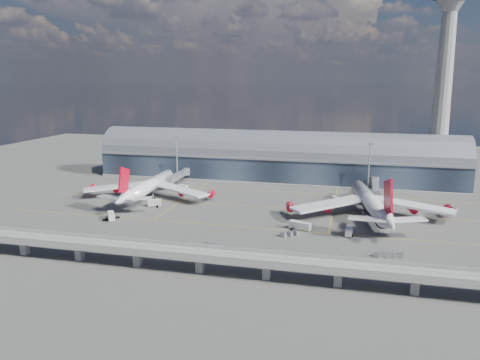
% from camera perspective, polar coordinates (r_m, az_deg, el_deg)
% --- Properties ---
extents(ground, '(500.00, 500.00, 0.00)m').
position_cam_1_polar(ground, '(191.25, 0.40, -4.78)').
color(ground, '#474744').
rests_on(ground, ground).
extents(taxi_lines, '(200.00, 80.12, 0.01)m').
position_cam_1_polar(taxi_lines, '(211.96, 1.79, -3.08)').
color(taxi_lines, gold).
rests_on(taxi_lines, ground).
extents(terminal, '(200.00, 30.00, 28.00)m').
position_cam_1_polar(terminal, '(263.15, 4.36, 2.45)').
color(terminal, '#1D2430').
rests_on(terminal, ground).
extents(control_tower, '(19.00, 19.00, 103.00)m').
position_cam_1_polar(control_tower, '(264.30, 23.51, 10.31)').
color(control_tower, gray).
rests_on(control_tower, ground).
extents(guideway, '(220.00, 8.50, 7.20)m').
position_cam_1_polar(guideway, '(139.55, -4.94, -9.12)').
color(guideway, gray).
rests_on(guideway, ground).
extents(floodlight_mast_left, '(3.00, 0.70, 25.70)m').
position_cam_1_polar(floodlight_mast_left, '(254.10, -7.71, 2.54)').
color(floodlight_mast_left, gray).
rests_on(floodlight_mast_left, ground).
extents(floodlight_mast_right, '(3.00, 0.70, 25.70)m').
position_cam_1_polar(floodlight_mast_right, '(236.78, 15.45, 1.50)').
color(floodlight_mast_right, gray).
rests_on(floodlight_mast_right, ground).
extents(airliner_left, '(64.65, 67.90, 20.70)m').
position_cam_1_polar(airliner_left, '(226.09, -11.17, -0.78)').
color(airliner_left, white).
rests_on(airliner_left, ground).
extents(airliner_right, '(68.62, 71.80, 22.87)m').
position_cam_1_polar(airliner_right, '(199.12, 15.62, -2.78)').
color(airliner_right, white).
rests_on(airliner_right, ground).
extents(jet_bridge_left, '(4.40, 28.00, 7.25)m').
position_cam_1_polar(jet_bridge_left, '(253.35, -7.46, 0.58)').
color(jet_bridge_left, gray).
rests_on(jet_bridge_left, ground).
extents(jet_bridge_right, '(4.40, 32.00, 7.25)m').
position_cam_1_polar(jet_bridge_right, '(234.84, 16.16, -0.74)').
color(jet_bridge_right, gray).
rests_on(jet_bridge_right, ground).
extents(service_truck_0, '(5.95, 7.34, 2.99)m').
position_cam_1_polar(service_truck_0, '(196.92, -15.43, -4.26)').
color(service_truck_0, beige).
rests_on(service_truck_0, ground).
extents(service_truck_1, '(6.10, 3.92, 3.27)m').
position_cam_1_polar(service_truck_1, '(212.57, -10.40, -2.77)').
color(service_truck_1, beige).
rests_on(service_truck_1, ground).
extents(service_truck_2, '(8.93, 5.16, 3.12)m').
position_cam_1_polar(service_truck_2, '(179.18, 7.33, -5.53)').
color(service_truck_2, beige).
rests_on(service_truck_2, ground).
extents(service_truck_3, '(2.92, 6.39, 3.02)m').
position_cam_1_polar(service_truck_3, '(176.26, 13.16, -6.09)').
color(service_truck_3, beige).
rests_on(service_truck_3, ground).
extents(service_truck_4, '(3.87, 5.36, 2.83)m').
position_cam_1_polar(service_truck_4, '(220.26, 11.56, -2.35)').
color(service_truck_4, beige).
rests_on(service_truck_4, ground).
extents(service_truck_5, '(5.51, 3.77, 2.49)m').
position_cam_1_polar(service_truck_5, '(242.33, -6.92, -0.89)').
color(service_truck_5, beige).
rests_on(service_truck_5, ground).
extents(cargo_train_0, '(8.88, 2.77, 1.46)m').
position_cam_1_polar(cargo_train_0, '(160.03, -3.29, -7.97)').
color(cargo_train_0, gray).
rests_on(cargo_train_0, ground).
extents(cargo_train_1, '(9.92, 3.96, 1.64)m').
position_cam_1_polar(cargo_train_1, '(159.09, 17.69, -8.65)').
color(cargo_train_1, gray).
rests_on(cargo_train_1, ground).
extents(cargo_train_2, '(7.00, 5.14, 1.63)m').
position_cam_1_polar(cargo_train_2, '(171.99, 6.10, -6.53)').
color(cargo_train_2, gray).
rests_on(cargo_train_2, ground).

